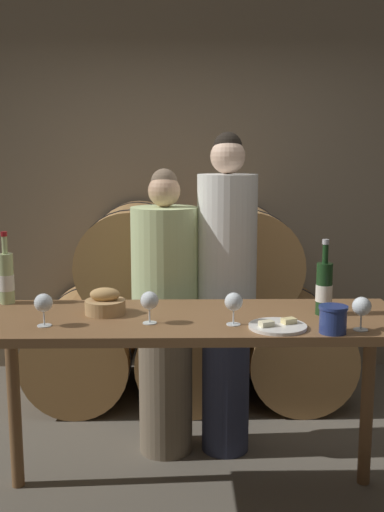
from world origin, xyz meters
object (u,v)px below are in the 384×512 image
Objects in this scene: wine_glass_right at (362,307)px; blue_crock at (333,318)px; tasting_table at (192,345)px; person_left at (165,314)px; person_right at (227,293)px; wine_bottle_red at (324,288)px; wine_bottle_white at (6,278)px; wine_glass_far_left at (43,304)px; bread_basket at (105,304)px; cheese_plate at (278,326)px; wine_glass_left at (149,301)px; wine_glass_center at (234,302)px.

blue_crock is at bearing -163.86° from wine_glass_right.
tasting_table is at bearing 162.03° from wine_glass_right.
person_left is 0.89× the size of person_right.
person_right is at bearing 122.82° from wine_bottle_red.
wine_bottle_white is 1.54m from blue_crock.
bread_basket is at bearing 39.86° from wine_glass_far_left.
cheese_plate is 1.73× the size of wine_glass_right.
blue_crock is 1.19m from wine_glass_far_left.
wine_glass_right is (0.87, -0.11, 0.00)m from wine_glass_left.
bread_basket is 0.76× the size of cheese_plate.
tasting_table is 0.42m from cheese_plate.
wine_bottle_red is 2.91× the size of blue_crock.
person_right is 5.25× the size of wine_bottle_red.
wine_bottle_white reaches higher than wine_glass_left.
person_left is 11.46× the size of wine_glass_right.
person_right is 0.74m from wine_bottle_red.
bread_basket reaches higher than blue_crock.
person_left is 1.15m from blue_crock.
wine_glass_left is (-0.77, -0.13, -0.02)m from wine_bottle_red.
wine_glass_left is at bearing 172.48° from wine_glass_right.
person_right is 1.13m from wine_glass_far_left.
cheese_plate is at bearing -28.21° from tasting_table.
blue_crock is at bearing -51.81° from person_left.
wine_bottle_white is at bearing 164.00° from tasting_table.
person_left is 11.46× the size of wine_glass_center.
wine_bottle_red reaches higher than wine_glass_center.
wine_glass_left is at bearing -93.36° from person_left.
wine_bottle_red is at bearing 2.66° from tasting_table.
tasting_table is 0.75m from wine_glass_right.
wine_bottle_red is 2.45× the size of wine_glass_right.
cheese_plate is 0.21m from wine_glass_center.
wine_glass_left is at bearing 175.52° from wine_glass_center.
wine_bottle_red is 1.49m from wine_bottle_white.
person_right is 12.83× the size of wine_glass_far_left.
wine_glass_far_left is 1.31m from wine_glass_right.
person_left is at bearing 120.85° from cheese_plate.
tasting_table is at bearing -177.34° from wine_bottle_red.
wine_glass_center is at bearing -158.78° from wine_bottle_red.
wine_glass_left is (-0.18, -0.11, 0.23)m from tasting_table.
person_right is at bearing 44.51° from bread_basket.
wine_glass_far_left is 1.00× the size of wine_glass_right.
wine_glass_far_left is at bearing -175.63° from wine_glass_left.
wine_glass_center is (-0.42, -0.16, -0.02)m from wine_bottle_red.
person_left is 11.46× the size of wine_glass_left.
cheese_plate is (0.15, -0.82, 0.05)m from person_right.
tasting_table is at bearing 151.79° from cheese_plate.
wine_glass_left is at bearing -27.17° from wine_bottle_white.
wine_bottle_white is (-1.48, 0.23, 0.00)m from wine_bottle_red.
cheese_plate is at bearing -16.31° from wine_glass_center.
tasting_table is 5.42× the size of wine_bottle_white.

